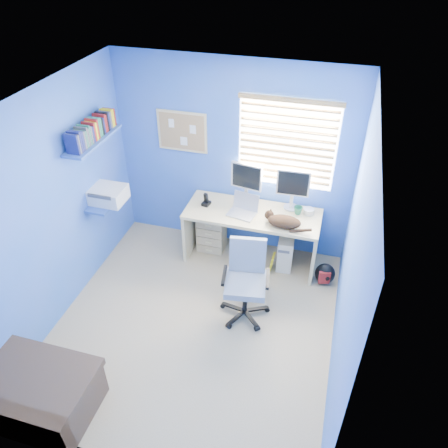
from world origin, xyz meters
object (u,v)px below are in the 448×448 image
(cat, at_px, (284,222))
(office_chair, at_px, (246,290))
(desk, at_px, (252,236))
(tower_pc, at_px, (286,249))
(laptop, at_px, (242,207))

(cat, bearing_deg, office_chair, -89.66)
(desk, height_order, office_chair, office_chair)
(desk, distance_m, cat, 0.63)
(tower_pc, xyz_separation_m, office_chair, (-0.30, -0.98, 0.12))
(desk, bearing_deg, cat, -23.52)
(laptop, bearing_deg, desk, 41.71)
(desk, bearing_deg, laptop, -149.04)
(laptop, xyz_separation_m, tower_pc, (0.57, 0.12, -0.62))
(laptop, xyz_separation_m, office_chair, (0.27, -0.86, -0.50))
(laptop, bearing_deg, tower_pc, 22.25)
(desk, relative_size, office_chair, 1.81)
(laptop, bearing_deg, office_chair, -62.11)
(tower_pc, height_order, office_chair, office_chair)
(cat, xyz_separation_m, tower_pc, (0.03, 0.23, -0.59))
(desk, relative_size, tower_pc, 3.71)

